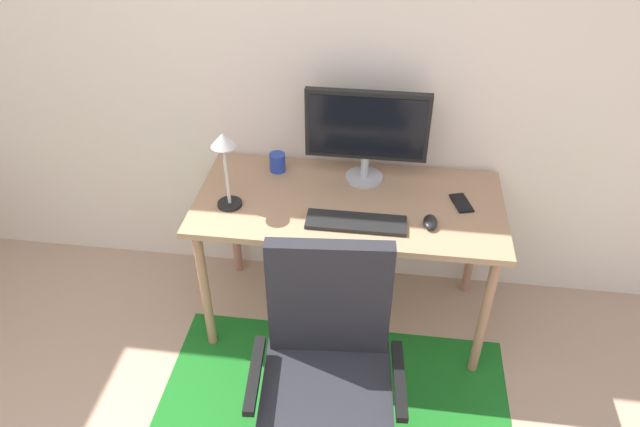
# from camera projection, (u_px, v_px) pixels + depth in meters

# --- Properties ---
(wall_back) EXTENTS (6.00, 0.10, 2.60)m
(wall_back) POSITION_uv_depth(u_px,v_px,m) (251.00, 41.00, 2.72)
(wall_back) COLOR silver
(wall_back) RESTS_ON ground
(desk) EXTENTS (1.39, 0.67, 0.73)m
(desk) POSITION_uv_depth(u_px,v_px,m) (349.00, 214.00, 2.72)
(desk) COLOR tan
(desk) RESTS_ON ground
(monitor) EXTENTS (0.56, 0.18, 0.45)m
(monitor) POSITION_uv_depth(u_px,v_px,m) (367.00, 129.00, 2.67)
(monitor) COLOR #B2B2B7
(monitor) RESTS_ON desk
(keyboard) EXTENTS (0.43, 0.13, 0.02)m
(keyboard) POSITION_uv_depth(u_px,v_px,m) (356.00, 222.00, 2.53)
(keyboard) COLOR black
(keyboard) RESTS_ON desk
(computer_mouse) EXTENTS (0.06, 0.10, 0.03)m
(computer_mouse) POSITION_uv_depth(u_px,v_px,m) (430.00, 222.00, 2.52)
(computer_mouse) COLOR black
(computer_mouse) RESTS_ON desk
(coffee_cup) EXTENTS (0.08, 0.08, 0.09)m
(coffee_cup) POSITION_uv_depth(u_px,v_px,m) (277.00, 162.00, 2.86)
(coffee_cup) COLOR #243FA3
(coffee_cup) RESTS_ON desk
(cell_phone) EXTENTS (0.11, 0.15, 0.01)m
(cell_phone) POSITION_uv_depth(u_px,v_px,m) (461.00, 203.00, 2.66)
(cell_phone) COLOR black
(cell_phone) RESTS_ON desk
(desk_lamp) EXTENTS (0.11, 0.11, 0.36)m
(desk_lamp) POSITION_uv_depth(u_px,v_px,m) (225.00, 156.00, 2.50)
(desk_lamp) COLOR black
(desk_lamp) RESTS_ON desk
(office_chair) EXTENTS (0.58, 0.53, 1.00)m
(office_chair) POSITION_uv_depth(u_px,v_px,m) (327.00, 389.00, 2.24)
(office_chair) COLOR slate
(office_chair) RESTS_ON ground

